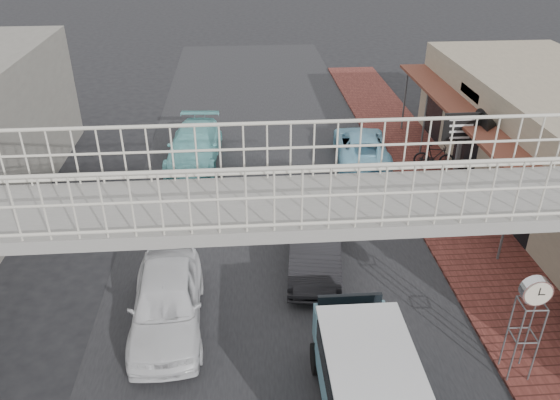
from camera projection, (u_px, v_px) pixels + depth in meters
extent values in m
plane|color=black|center=(279.00, 292.00, 15.65)|extent=(120.00, 120.00, 0.00)
cube|color=black|center=(279.00, 292.00, 15.65)|extent=(10.00, 60.00, 0.01)
cube|color=brown|center=(461.00, 227.00, 18.68)|extent=(3.00, 40.00, 0.10)
cube|color=brown|center=(499.00, 137.00, 18.25)|extent=(1.80, 18.00, 0.12)
cube|color=silver|center=(471.00, 93.00, 21.13)|extent=(0.08, 2.60, 0.90)
cube|color=#B21914|center=(558.00, 164.00, 15.47)|extent=(0.08, 2.20, 0.80)
cube|color=gray|center=(295.00, 206.00, 9.68)|extent=(14.00, 2.00, 0.24)
cube|color=beige|center=(291.00, 150.00, 10.18)|extent=(14.00, 0.08, 1.10)
cube|color=beige|center=(302.00, 199.00, 8.53)|extent=(14.00, 0.08, 1.10)
imported|color=white|center=(167.00, 301.00, 14.12)|extent=(2.00, 4.58, 1.54)
imported|color=black|center=(315.00, 246.00, 16.48)|extent=(2.04, 4.46, 1.42)
imported|color=#7EC0DB|center=(361.00, 146.00, 23.28)|extent=(2.58, 4.82, 1.29)
imported|color=#74C8C9|center=(194.00, 146.00, 23.04)|extent=(2.41, 5.18, 1.47)
cylinder|color=black|center=(317.00, 359.00, 12.90)|extent=(0.26, 0.74, 0.74)
cylinder|color=black|center=(386.00, 355.00, 13.00)|extent=(0.26, 0.74, 0.74)
cube|color=#669DB0|center=(370.00, 388.00, 11.00)|extent=(1.82, 3.40, 1.43)
cube|color=#669DB0|center=(351.00, 330.00, 12.83)|extent=(1.72, 0.96, 0.95)
cube|color=black|center=(372.00, 374.00, 10.81)|extent=(1.86, 2.77, 0.53)
cube|color=silver|center=(373.00, 362.00, 10.64)|extent=(1.84, 3.40, 0.06)
imported|color=black|center=(454.00, 181.00, 20.59)|extent=(1.69, 0.61, 0.88)
imported|color=black|center=(435.00, 156.00, 22.44)|extent=(1.74, 0.91, 1.01)
cylinder|color=#59595B|center=(507.00, 331.00, 12.61)|extent=(0.04, 0.04, 2.07)
cylinder|color=#59595B|center=(528.00, 331.00, 12.63)|extent=(0.04, 0.04, 2.07)
cylinder|color=#59595B|center=(516.00, 347.00, 12.18)|extent=(0.04, 0.04, 2.07)
cylinder|color=#59595B|center=(538.00, 346.00, 12.19)|extent=(0.04, 0.04, 2.07)
cylinder|color=silver|center=(536.00, 291.00, 11.73)|extent=(0.68, 0.27, 0.67)
cylinder|color=beige|center=(539.00, 294.00, 11.63)|extent=(0.59, 0.05, 0.59)
cylinder|color=beige|center=(533.00, 287.00, 11.84)|extent=(0.59, 0.05, 0.59)
cylinder|color=#59595B|center=(457.00, 157.00, 19.64)|extent=(0.11, 0.11, 3.28)
cube|color=black|center=(462.00, 127.00, 19.03)|extent=(1.36, 0.08, 1.02)
cone|color=black|center=(489.00, 126.00, 19.10)|extent=(0.69, 1.25, 1.24)
cube|color=white|center=(461.00, 129.00, 19.02)|extent=(0.90, 0.02, 0.68)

